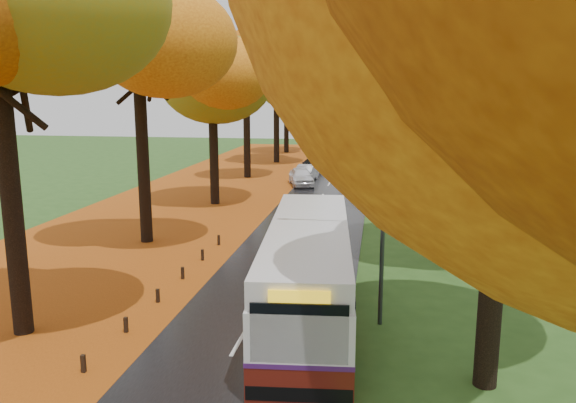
% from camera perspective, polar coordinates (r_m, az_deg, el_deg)
% --- Properties ---
extents(road, '(6.50, 90.00, 0.04)m').
position_cam_1_polar(road, '(35.55, 2.60, -1.02)').
color(road, black).
rests_on(road, ground).
extents(centre_line, '(0.12, 90.00, 0.01)m').
position_cam_1_polar(centre_line, '(35.55, 2.61, -0.98)').
color(centre_line, silver).
rests_on(centre_line, road).
extents(leaf_verge, '(12.00, 90.00, 0.02)m').
position_cam_1_polar(leaf_verge, '(37.65, -11.13, -0.55)').
color(leaf_verge, '#7B330B').
rests_on(leaf_verge, ground).
extents(leaf_drift, '(0.90, 90.00, 0.01)m').
position_cam_1_polar(leaf_drift, '(36.02, -2.22, -0.82)').
color(leaf_drift, '#AF5212').
rests_on(leaf_drift, road).
extents(trees_left, '(9.20, 74.00, 13.88)m').
position_cam_1_polar(trees_left, '(38.32, -7.94, 14.08)').
color(trees_left, black).
rests_on(trees_left, ground).
extents(trees_right, '(9.30, 74.20, 13.96)m').
position_cam_1_polar(trees_right, '(36.65, 14.71, 14.21)').
color(trees_right, black).
rests_on(trees_right, ground).
extents(bollard_row, '(0.11, 23.51, 0.52)m').
position_cam_1_polar(bollard_row, '(17.73, -17.98, -13.51)').
color(bollard_row, black).
rests_on(bollard_row, ground).
extents(streetlamp_near, '(2.45, 0.18, 8.00)m').
position_cam_1_polar(streetlamp_near, '(17.75, 8.95, 1.99)').
color(streetlamp_near, '#333538').
rests_on(streetlamp_near, ground).
extents(streetlamp_mid, '(2.45, 0.18, 8.00)m').
position_cam_1_polar(streetlamp_mid, '(39.62, 9.25, 6.96)').
color(streetlamp_mid, '#333538').
rests_on(streetlamp_mid, ground).
extents(streetlamp_far, '(2.45, 0.18, 8.00)m').
position_cam_1_polar(streetlamp_far, '(61.59, 9.33, 8.39)').
color(streetlamp_far, '#333538').
rests_on(streetlamp_far, ground).
extents(bus, '(3.69, 11.86, 3.07)m').
position_cam_1_polar(bus, '(19.01, 2.08, -6.77)').
color(bus, '#53140D').
rests_on(bus, road).
extents(car_white, '(2.80, 4.52, 1.44)m').
position_cam_1_polar(car_white, '(45.25, 1.35, 2.56)').
color(car_white, white).
rests_on(car_white, road).
extents(car_silver, '(1.88, 4.24, 1.35)m').
position_cam_1_polar(car_silver, '(47.50, 1.81, 2.91)').
color(car_silver, '#9C9EA3').
rests_on(car_silver, road).
extents(car_dark, '(2.87, 4.36, 1.17)m').
position_cam_1_polar(car_dark, '(53.64, 2.42, 3.76)').
color(car_dark, black).
rests_on(car_dark, road).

